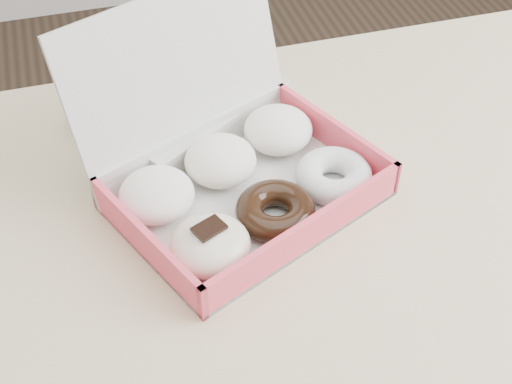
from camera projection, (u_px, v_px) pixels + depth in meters
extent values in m
cube|color=#CBB685|center=(362.00, 210.00, 0.99)|extent=(1.20, 0.80, 0.04)
cylinder|color=#CBB685|center=(11.00, 279.00, 1.38)|extent=(0.05, 0.05, 0.71)
cylinder|color=#CBB685|center=(512.00, 173.00, 1.61)|extent=(0.05, 0.05, 0.71)
cube|color=silver|center=(247.00, 199.00, 0.97)|extent=(0.41, 0.36, 0.01)
cube|color=#F2495B|center=(307.00, 236.00, 0.89)|extent=(0.31, 0.14, 0.06)
cube|color=silver|center=(195.00, 143.00, 1.02)|extent=(0.31, 0.14, 0.06)
cube|color=#F2495B|center=(146.00, 244.00, 0.88)|extent=(0.11, 0.23, 0.06)
cube|color=#F2495B|center=(334.00, 137.00, 1.03)|extent=(0.11, 0.23, 0.06)
cube|color=silver|center=(180.00, 80.00, 0.97)|extent=(0.34, 0.20, 0.24)
ellipsoid|color=white|center=(157.00, 195.00, 0.94)|extent=(0.13, 0.13, 0.06)
ellipsoid|color=white|center=(220.00, 160.00, 0.99)|extent=(0.13, 0.13, 0.06)
ellipsoid|color=white|center=(278.00, 130.00, 1.03)|extent=(0.13, 0.13, 0.06)
ellipsoid|color=beige|center=(210.00, 245.00, 0.87)|extent=(0.13, 0.13, 0.06)
cube|color=black|center=(209.00, 228.00, 0.85)|extent=(0.05, 0.04, 0.00)
torus|color=black|center=(275.00, 211.00, 0.93)|extent=(0.14, 0.14, 0.04)
torus|color=white|center=(334.00, 176.00, 0.98)|extent=(0.14, 0.14, 0.04)
cube|color=white|center=(180.00, 102.00, 1.10)|extent=(0.35, 0.33, 0.04)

